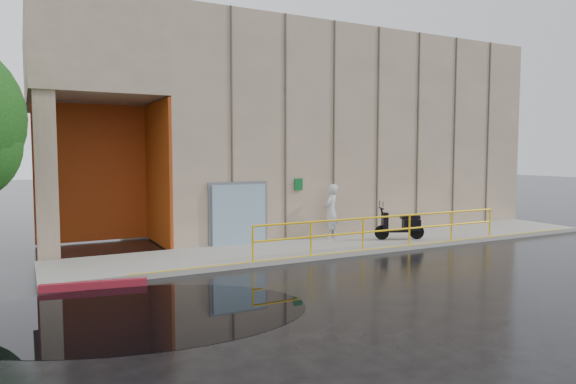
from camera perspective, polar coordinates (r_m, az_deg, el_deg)
ground at (r=12.23m, az=4.30°, el=-10.86°), size 120.00×120.00×0.00m
sidewalk at (r=18.04m, az=7.58°, el=-5.69°), size 20.00×3.00×0.15m
building at (r=23.89m, az=0.84°, el=6.73°), size 20.00×10.17×8.00m
guardrail at (r=17.02m, az=10.91°, el=-4.27°), size 9.56×0.06×1.03m
person at (r=18.47m, az=4.82°, el=-2.15°), size 0.85×0.78×1.95m
scooter at (r=18.61m, az=12.36°, el=-2.77°), size 1.81×1.20×1.37m
red_curb at (r=13.14m, az=-20.73°, el=-9.65°), size 2.39×0.62×0.18m
puddle at (r=10.96m, az=-17.15°, el=-12.84°), size 8.04×6.05×0.01m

